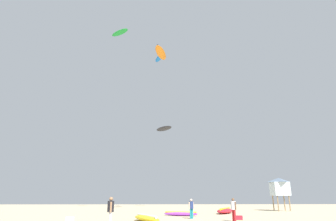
% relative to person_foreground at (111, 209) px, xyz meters
% --- Properties ---
extents(person_foreground, '(0.39, 0.56, 1.72)m').
position_rel_person_foreground_xyz_m(person_foreground, '(0.00, 0.00, 0.00)').
color(person_foreground, silver).
rests_on(person_foreground, ground).
extents(person_midground, '(0.37, 0.50, 1.64)m').
position_rel_person_foreground_xyz_m(person_midground, '(8.47, 3.86, -0.05)').
color(person_midground, '#B21E23').
rests_on(person_midground, ground).
extents(person_left, '(0.46, 0.35, 1.57)m').
position_rel_person_foreground_xyz_m(person_left, '(5.63, 6.63, -0.09)').
color(person_left, teal).
rests_on(person_left, ground).
extents(kite_grounded_near, '(3.29, 5.00, 0.58)m').
position_rel_person_foreground_xyz_m(kite_grounded_near, '(10.20, 14.36, -0.72)').
color(kite_grounded_near, red).
rests_on(kite_grounded_near, ground).
extents(kite_grounded_mid, '(2.65, 4.24, 0.53)m').
position_rel_person_foreground_xyz_m(kite_grounded_mid, '(2.03, 3.76, -0.77)').
color(kite_grounded_mid, yellow).
rests_on(kite_grounded_mid, ground).
extents(kite_grounded_far, '(3.41, 1.79, 0.41)m').
position_rel_person_foreground_xyz_m(kite_grounded_far, '(5.01, 10.30, -0.82)').
color(kite_grounded_far, purple).
rests_on(kite_grounded_far, ground).
extents(lifeguard_tower, '(2.30, 2.30, 4.15)m').
position_rel_person_foreground_xyz_m(lifeguard_tower, '(18.79, 19.63, 2.05)').
color(lifeguard_tower, '#8C704C').
rests_on(lifeguard_tower, ground).
extents(cooler_box, '(0.56, 0.36, 0.32)m').
position_rel_person_foreground_xyz_m(cooler_box, '(-3.60, 4.24, -0.84)').
color(cooler_box, white).
rests_on(cooler_box, ground).
extents(gear_bag, '(0.56, 0.36, 0.32)m').
position_rel_person_foreground_xyz_m(gear_bag, '(9.17, 5.28, -0.84)').
color(gear_bag, red).
rests_on(gear_bag, ground).
extents(kite_aloft_0, '(2.21, 4.47, 0.53)m').
position_rel_person_foreground_xyz_m(kite_aloft_0, '(3.01, 18.26, 20.71)').
color(kite_aloft_0, orange).
extents(kite_aloft_1, '(3.67, 4.13, 0.90)m').
position_rel_person_foreground_xyz_m(kite_aloft_1, '(3.80, 34.48, 13.33)').
color(kite_aloft_1, '#2D2D33').
extents(kite_aloft_2, '(1.60, 2.77, 0.44)m').
position_rel_person_foreground_xyz_m(kite_aloft_2, '(2.67, 25.22, 23.45)').
color(kite_aloft_2, blue).
extents(kite_aloft_3, '(3.35, 2.90, 0.52)m').
position_rel_person_foreground_xyz_m(kite_aloft_3, '(-3.71, 22.13, 26.44)').
color(kite_aloft_3, green).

